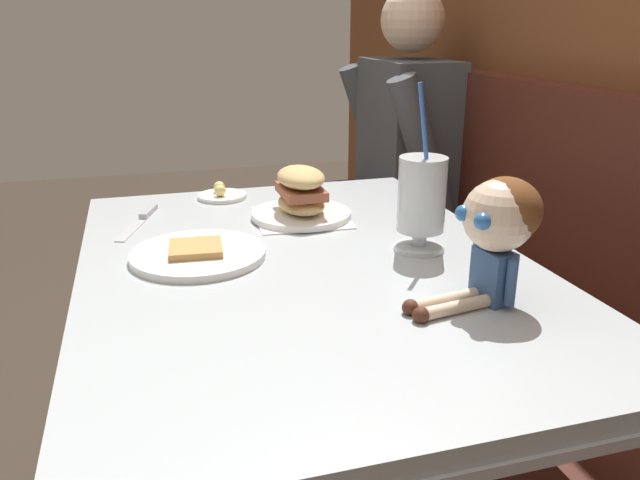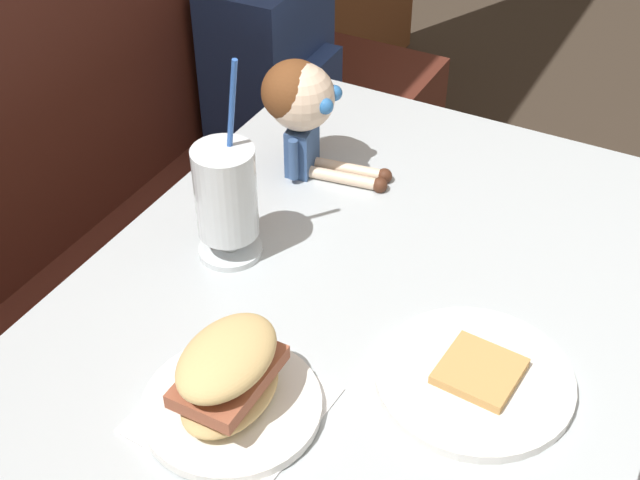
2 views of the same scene
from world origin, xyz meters
name	(u,v)px [view 1 (image 1 of 2)]	position (x,y,z in m)	size (l,w,h in m)	color
booth_bench	(570,400)	(0.00, 0.81, 0.33)	(2.60, 0.48, 1.00)	#512319
diner_table	(307,356)	(0.00, 0.18, 0.54)	(1.11, 0.81, 0.74)	#B2BCC1
toast_plate	(198,253)	(-0.07, -0.01, 0.75)	(0.25, 0.25, 0.03)	white
milkshake_glass	(421,199)	(0.00, 0.40, 0.84)	(0.10, 0.10, 0.32)	silver
sandwich_plate	(301,198)	(-0.26, 0.24, 0.79)	(0.22, 0.22, 0.12)	white
butter_saucer	(222,194)	(-0.47, 0.09, 0.75)	(0.12, 0.12, 0.04)	white
butter_knife	(144,216)	(-0.35, -0.10, 0.74)	(0.23, 0.09, 0.01)	silver
seated_doll	(498,223)	(0.24, 0.41, 0.87)	(0.13, 0.23, 0.20)	#385689
diner_patron	(396,146)	(-0.96, 0.76, 0.74)	(0.55, 0.48, 0.81)	#4C5156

